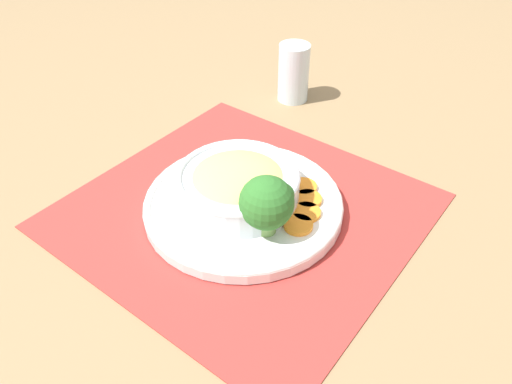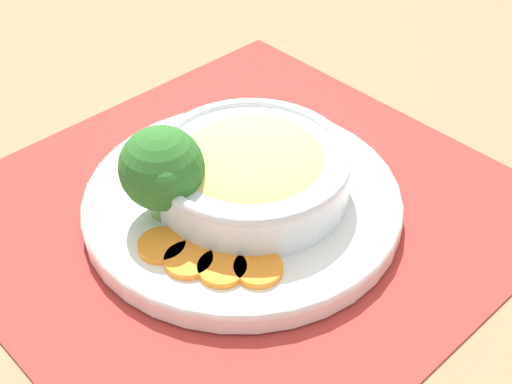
% 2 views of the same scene
% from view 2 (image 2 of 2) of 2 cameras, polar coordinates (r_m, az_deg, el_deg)
% --- Properties ---
extents(ground_plane, '(4.00, 4.00, 0.00)m').
position_cam_2_polar(ground_plane, '(0.67, -1.08, -1.64)').
color(ground_plane, '#8C704C').
extents(placemat, '(0.49, 0.51, 0.00)m').
position_cam_2_polar(placemat, '(0.67, -1.08, -1.52)').
color(placemat, '#B2332D').
rests_on(placemat, ground_plane).
extents(plate, '(0.29, 0.29, 0.02)m').
position_cam_2_polar(plate, '(0.66, -1.10, -0.65)').
color(plate, white).
rests_on(plate, placemat).
extents(bowl, '(0.18, 0.18, 0.05)m').
position_cam_2_polar(bowl, '(0.64, -0.16, 1.70)').
color(bowl, silver).
rests_on(bowl, plate).
extents(broccoli_floret, '(0.07, 0.07, 0.09)m').
position_cam_2_polar(broccoli_floret, '(0.61, -7.55, 1.81)').
color(broccoli_floret, '#759E51').
rests_on(broccoli_floret, plate).
extents(carrot_slice_near, '(0.04, 0.04, 0.01)m').
position_cam_2_polar(carrot_slice_near, '(0.61, -7.54, -4.26)').
color(carrot_slice_near, orange).
rests_on(carrot_slice_near, plate).
extents(carrot_slice_middle, '(0.04, 0.04, 0.01)m').
position_cam_2_polar(carrot_slice_middle, '(0.59, -5.42, -5.45)').
color(carrot_slice_middle, orange).
rests_on(carrot_slice_middle, plate).
extents(carrot_slice_far, '(0.04, 0.04, 0.01)m').
position_cam_2_polar(carrot_slice_far, '(0.59, -2.73, -6.11)').
color(carrot_slice_far, orange).
rests_on(carrot_slice_far, plate).
extents(carrot_slice_extra, '(0.04, 0.04, 0.01)m').
position_cam_2_polar(carrot_slice_extra, '(0.58, 0.18, -6.13)').
color(carrot_slice_extra, orange).
rests_on(carrot_slice_extra, plate).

